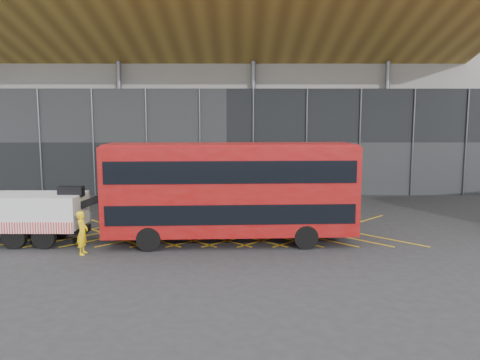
{
  "coord_description": "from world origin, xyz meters",
  "views": [
    {
      "loc": [
        2.97,
        -23.91,
        5.63
      ],
      "look_at": [
        3.0,
        1.5,
        2.4
      ],
      "focal_mm": 35.0,
      "sensor_mm": 36.0,
      "label": 1
    }
  ],
  "objects": [
    {
      "name": "worker",
      "position": [
        -3.68,
        -4.61,
        0.93
      ],
      "size": [
        0.47,
        0.69,
        1.86
      ],
      "primitive_type": "imported",
      "rotation": [
        0.0,
        0.0,
        1.6
      ],
      "color": "yellow",
      "rests_on": "ground_plane"
    },
    {
      "name": "bus_towed",
      "position": [
        2.55,
        -2.8,
        2.56
      ],
      "size": [
        11.45,
        3.2,
        4.61
      ],
      "rotation": [
        0.0,
        0.0,
        0.05
      ],
      "color": "maroon",
      "rests_on": "ground_plane"
    },
    {
      "name": "ground_plane",
      "position": [
        0.0,
        0.0,
        0.0
      ],
      "size": [
        120.0,
        120.0,
        0.0
      ],
      "primitive_type": "plane",
      "color": "#29292C"
    },
    {
      "name": "construction_building",
      "position": [
        1.92,
        18.4,
        8.98
      ],
      "size": [
        55.0,
        23.97,
        18.0
      ],
      "color": "gray",
      "rests_on": "ground_plane"
    },
    {
      "name": "road_markings",
      "position": [
        1.6,
        0.0,
        0.01
      ],
      "size": [
        19.96,
        7.16,
        0.01
      ],
      "color": "gold",
      "rests_on": "ground_plane"
    }
  ]
}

